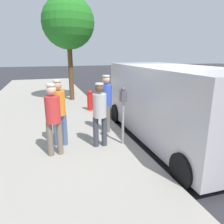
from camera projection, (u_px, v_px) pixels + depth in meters
The scene contains 10 objects.
ground_plane at pixel (164, 140), 6.24m from camera, with size 80.00×80.00×0.00m, color #2D2D33.
sidewalk_slab at pixel (39, 155), 5.20m from camera, with size 5.00×32.00×0.15m, color #9E998E.
parking_meter_near at pixel (123, 106), 5.40m from camera, with size 0.14×0.18×1.52m.
pedestrian_in_red at pixel (53, 116), 4.79m from camera, with size 0.36×0.34×1.69m.
pedestrian_in_orange at pixel (59, 109), 5.33m from camera, with size 0.35×0.34×1.71m.
pedestrian_in_gray at pixel (100, 111), 5.28m from camera, with size 0.36×0.34×1.64m.
pedestrian_in_blue at pixel (106, 100), 6.34m from camera, with size 0.34×0.36×1.72m.
parked_van at pixel (171, 102), 5.97m from camera, with size 2.18×5.23×2.15m.
street_tree at pixel (68, 23), 10.07m from camera, with size 2.51×2.51×5.02m.
fire_hydrant at pixel (90, 100), 8.91m from camera, with size 0.24×0.24×0.86m.
Camera 1 is at (3.22, 5.05, 2.48)m, focal length 33.83 mm.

